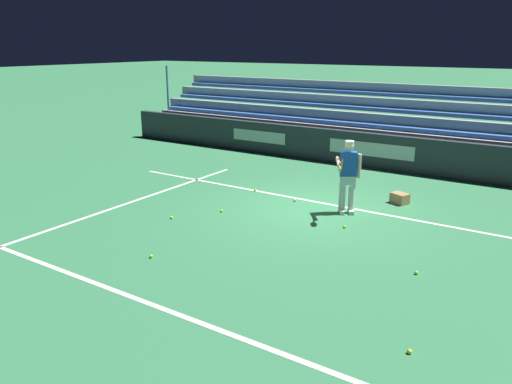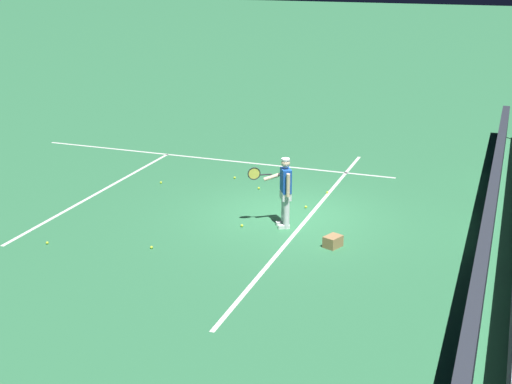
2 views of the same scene
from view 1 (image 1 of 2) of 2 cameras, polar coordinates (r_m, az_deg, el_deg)
ground_plane at (r=12.09m, az=6.79°, el=-1.92°), size 160.00×160.00×0.00m
court_baseline_white at (r=12.51m, az=7.82°, el=-1.30°), size 12.00×0.10×0.01m
court_sideline_white at (r=11.74m, az=-21.01°, el=-3.50°), size 0.10×12.00×0.01m
court_service_line_white at (r=7.93m, az=-11.79°, el=-12.49°), size 8.22×0.10×0.01m
back_wall_sponsor_board at (r=16.25m, az=14.45°, el=4.47°), size 21.14×0.25×1.10m
bleacher_stand at (r=17.93m, az=16.46°, el=5.99°), size 20.08×2.40×2.95m
tennis_player at (r=11.65m, az=10.44°, el=1.79°), size 0.55×1.07×1.71m
ball_box_cardboard at (r=12.88m, az=16.09°, el=-0.69°), size 0.48×0.43×0.26m
tennis_ball_stray_back at (r=11.79m, az=-3.96°, el=-2.16°), size 0.07×0.07×0.07m
tennis_ball_midcourt at (r=11.47m, az=-9.63°, el=-2.89°), size 0.07×0.07×0.07m
tennis_ball_near_player at (r=9.51m, az=-11.89°, el=-7.21°), size 0.07×0.07×0.07m
tennis_ball_far_right at (r=10.93m, az=10.09°, el=-3.92°), size 0.07×0.07×0.07m
tennis_ball_by_box at (r=9.11m, az=17.86°, el=-8.77°), size 0.07×0.07×0.07m
tennis_ball_toward_net at (r=6.98m, az=17.14°, el=-17.02°), size 0.07×0.07×0.07m
tennis_ball_on_baseline at (r=13.43m, az=-0.09°, el=0.24°), size 0.07×0.07×0.07m
tennis_ball_far_left at (r=12.59m, az=4.46°, el=-0.94°), size 0.07×0.07×0.07m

